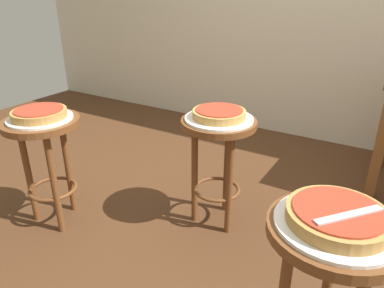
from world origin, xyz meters
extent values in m
plane|color=#4C2D19|center=(0.00, 0.00, 0.00)|extent=(6.00, 6.00, 0.00)
cylinder|color=brown|center=(0.69, -0.56, 0.61)|extent=(0.40, 0.40, 0.03)
cylinder|color=brown|center=(0.69, -0.44, 0.29)|extent=(0.04, 0.04, 0.59)
cylinder|color=white|center=(0.69, -0.56, 0.63)|extent=(0.36, 0.36, 0.01)
cylinder|color=#B78442|center=(0.69, -0.56, 0.66)|extent=(0.29, 0.29, 0.04)
cylinder|color=#B23823|center=(0.69, -0.56, 0.68)|extent=(0.26, 0.26, 0.01)
cylinder|color=brown|center=(-0.81, -0.41, 0.61)|extent=(0.40, 0.40, 0.03)
cylinder|color=brown|center=(-0.81, -0.29, 0.29)|extent=(0.04, 0.04, 0.59)
cylinder|color=brown|center=(-0.92, -0.47, 0.29)|extent=(0.04, 0.04, 0.59)
cylinder|color=brown|center=(-0.70, -0.47, 0.29)|extent=(0.04, 0.04, 0.59)
torus|color=brown|center=(-0.81, -0.41, 0.21)|extent=(0.27, 0.27, 0.02)
cylinder|color=white|center=(-0.81, -0.41, 0.63)|extent=(0.33, 0.33, 0.01)
cylinder|color=#B78442|center=(-0.81, -0.41, 0.66)|extent=(0.28, 0.28, 0.04)
cylinder|color=#B23823|center=(-0.81, -0.41, 0.68)|extent=(0.24, 0.24, 0.01)
cylinder|color=brown|center=(-0.01, 0.07, 0.61)|extent=(0.40, 0.40, 0.03)
cylinder|color=brown|center=(-0.01, 0.19, 0.29)|extent=(0.04, 0.04, 0.59)
cylinder|color=brown|center=(-0.12, 0.00, 0.29)|extent=(0.04, 0.04, 0.59)
cylinder|color=brown|center=(0.10, 0.00, 0.29)|extent=(0.04, 0.04, 0.59)
torus|color=brown|center=(-0.01, 0.07, 0.21)|extent=(0.27, 0.27, 0.02)
cylinder|color=white|center=(-0.01, 0.07, 0.63)|extent=(0.36, 0.36, 0.01)
cylinder|color=tan|center=(-0.01, 0.07, 0.66)|extent=(0.28, 0.28, 0.04)
cylinder|color=#B23823|center=(-0.01, 0.07, 0.68)|extent=(0.24, 0.24, 0.01)
cube|color=brown|center=(0.73, 0.79, 0.36)|extent=(0.06, 0.06, 0.72)
cube|color=silver|center=(0.72, -0.58, 0.68)|extent=(0.16, 0.18, 0.01)
camera|label=1|loc=(0.78, -1.52, 1.27)|focal=33.68mm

